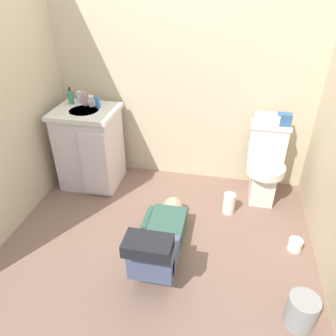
% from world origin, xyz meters
% --- Properties ---
extents(ground_plane, '(3.04, 2.93, 0.04)m').
position_xyz_m(ground_plane, '(0.00, 0.00, -0.02)').
color(ground_plane, '#7D5F51').
extents(wall_back, '(2.70, 0.08, 2.40)m').
position_xyz_m(wall_back, '(0.00, 1.01, 1.20)').
color(wall_back, beige).
rests_on(wall_back, ground_plane).
extents(toilet, '(0.36, 0.46, 0.75)m').
position_xyz_m(toilet, '(0.86, 0.70, 0.37)').
color(toilet, silver).
rests_on(toilet, ground_plane).
extents(vanity_cabinet, '(0.60, 0.53, 0.82)m').
position_xyz_m(vanity_cabinet, '(-0.88, 0.62, 0.42)').
color(vanity_cabinet, silver).
rests_on(vanity_cabinet, ground_plane).
extents(faucet, '(0.02, 0.02, 0.10)m').
position_xyz_m(faucet, '(-0.88, 0.77, 0.87)').
color(faucet, silver).
rests_on(faucet, vanity_cabinet).
extents(person_plumber, '(0.39, 1.06, 0.52)m').
position_xyz_m(person_plumber, '(0.05, -0.28, 0.18)').
color(person_plumber, '#33594C').
rests_on(person_plumber, ground_plane).
extents(tissue_box, '(0.22, 0.11, 0.10)m').
position_xyz_m(tissue_box, '(0.81, 0.79, 0.80)').
color(tissue_box, silver).
rests_on(tissue_box, toilet).
extents(toiletry_bag, '(0.12, 0.09, 0.11)m').
position_xyz_m(toiletry_bag, '(0.96, 0.79, 0.81)').
color(toiletry_bag, '#33598C').
rests_on(toiletry_bag, toilet).
extents(soap_dispenser, '(0.06, 0.06, 0.17)m').
position_xyz_m(soap_dispenser, '(-1.07, 0.75, 0.89)').
color(soap_dispenser, '#3F9165').
rests_on(soap_dispenser, vanity_cabinet).
extents(bottle_clear, '(0.05, 0.05, 0.13)m').
position_xyz_m(bottle_clear, '(-0.98, 0.76, 0.88)').
color(bottle_clear, silver).
rests_on(bottle_clear, vanity_cabinet).
extents(bottle_pink, '(0.05, 0.05, 0.13)m').
position_xyz_m(bottle_pink, '(-0.91, 0.73, 0.89)').
color(bottle_pink, '#D293A0').
rests_on(bottle_pink, vanity_cabinet).
extents(bottle_white, '(0.05, 0.05, 0.10)m').
position_xyz_m(bottle_white, '(-0.84, 0.72, 0.87)').
color(bottle_white, silver).
rests_on(bottle_white, vanity_cabinet).
extents(bottle_blue, '(0.05, 0.05, 0.11)m').
position_xyz_m(bottle_blue, '(-0.77, 0.70, 0.88)').
color(bottle_blue, '#3A68B4').
rests_on(bottle_blue, vanity_cabinet).
extents(trash_can, '(0.19, 0.19, 0.24)m').
position_xyz_m(trash_can, '(1.05, -0.67, 0.12)').
color(trash_can, gray).
rests_on(trash_can, ground_plane).
extents(paper_towel_roll, '(0.11, 0.11, 0.20)m').
position_xyz_m(paper_towel_roll, '(0.56, 0.38, 0.10)').
color(paper_towel_roll, white).
rests_on(paper_towel_roll, ground_plane).
extents(toilet_paper_roll, '(0.11, 0.11, 0.10)m').
position_xyz_m(toilet_paper_roll, '(1.11, 0.01, 0.05)').
color(toilet_paper_roll, white).
rests_on(toilet_paper_roll, ground_plane).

